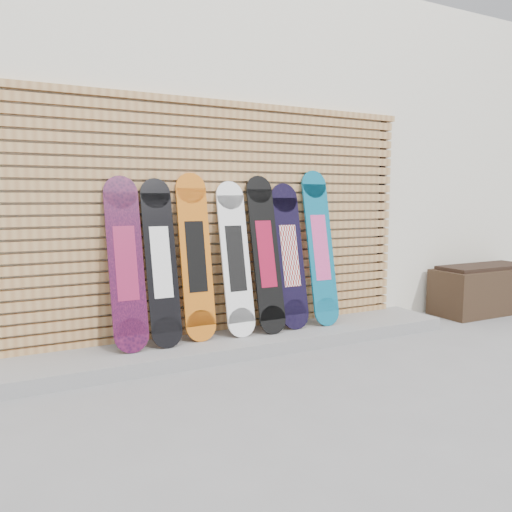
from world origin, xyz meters
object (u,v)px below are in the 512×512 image
(planter_box, at_px, (483,289))
(snowboard_1, at_px, (161,262))
(snowboard_6, at_px, (320,248))
(snowboard_4, at_px, (266,254))
(snowboard_2, at_px, (196,257))
(snowboard_5, at_px, (290,256))
(snowboard_0, at_px, (126,263))
(snowboard_3, at_px, (235,258))

(planter_box, relative_size, snowboard_1, 0.90)
(snowboard_6, bearing_deg, snowboard_1, -179.96)
(planter_box, distance_m, snowboard_4, 3.00)
(snowboard_2, height_order, snowboard_5, snowboard_2)
(snowboard_4, bearing_deg, snowboard_5, 4.83)
(snowboard_0, bearing_deg, snowboard_4, -0.52)
(snowboard_4, bearing_deg, snowboard_0, 179.48)
(snowboard_2, bearing_deg, snowboard_4, -3.25)
(planter_box, height_order, snowboard_1, snowboard_1)
(planter_box, relative_size, snowboard_2, 0.87)
(snowboard_0, distance_m, snowboard_6, 1.95)
(snowboard_3, bearing_deg, snowboard_2, 176.80)
(snowboard_3, distance_m, snowboard_6, 0.94)
(snowboard_0, height_order, snowboard_6, snowboard_6)
(snowboard_3, distance_m, snowboard_5, 0.59)
(snowboard_0, xyz_separation_m, snowboard_6, (1.95, -0.00, 0.04))
(snowboard_1, bearing_deg, snowboard_0, 179.70)
(snowboard_1, relative_size, snowboard_6, 0.93)
(snowboard_5, bearing_deg, snowboard_0, -179.59)
(snowboard_2, distance_m, snowboard_4, 0.69)
(snowboard_1, relative_size, snowboard_2, 0.96)
(snowboard_1, bearing_deg, snowboard_6, 0.04)
(snowboard_0, bearing_deg, snowboard_1, -0.30)
(snowboard_5, bearing_deg, planter_box, -2.54)
(planter_box, distance_m, snowboard_3, 3.30)
(snowboard_5, relative_size, snowboard_6, 0.91)
(snowboard_5, bearing_deg, snowboard_1, -179.42)
(planter_box, relative_size, snowboard_3, 0.91)
(snowboard_2, bearing_deg, snowboard_5, -0.92)
(snowboard_3, bearing_deg, snowboard_5, 0.56)
(snowboard_5, height_order, snowboard_6, snowboard_6)
(snowboard_2, relative_size, snowboard_5, 1.06)
(snowboard_5, bearing_deg, snowboard_6, -1.92)
(snowboard_2, bearing_deg, planter_box, -2.11)
(snowboard_1, relative_size, snowboard_4, 0.97)
(snowboard_1, distance_m, snowboard_4, 1.02)
(snowboard_1, distance_m, snowboard_6, 1.65)
(snowboard_5, bearing_deg, snowboard_2, 179.08)
(planter_box, height_order, snowboard_3, snowboard_3)
(snowboard_3, height_order, snowboard_5, snowboard_3)
(snowboard_0, xyz_separation_m, snowboard_2, (0.63, 0.03, 0.02))
(snowboard_3, xyz_separation_m, snowboard_5, (0.59, 0.01, -0.01))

